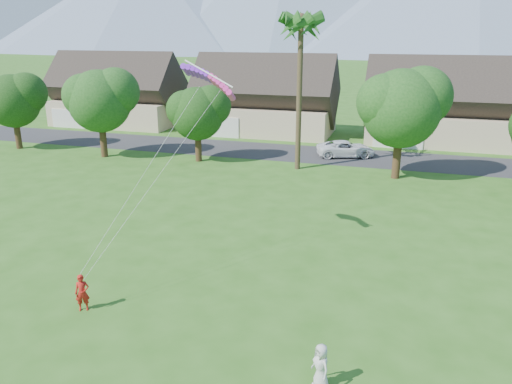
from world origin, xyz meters
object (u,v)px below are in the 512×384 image
at_px(kite_flyer, 82,293).
at_px(parked_car, 346,149).
at_px(watcher, 321,366).
at_px(parafoil_kite, 211,78).

xyz_separation_m(kite_flyer, parked_car, (6.93, 30.08, -0.06)).
height_order(kite_flyer, watcher, kite_flyer).
bearing_deg(parafoil_kite, watcher, -47.25).
bearing_deg(parked_car, kite_flyer, 147.59).
relative_size(kite_flyer, watcher, 1.02).
distance_m(kite_flyer, parked_car, 30.86).
height_order(kite_flyer, parafoil_kite, parafoil_kite).
height_order(parked_car, parafoil_kite, parafoil_kite).
relative_size(watcher, parked_car, 0.29).
bearing_deg(parked_car, watcher, 166.40).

